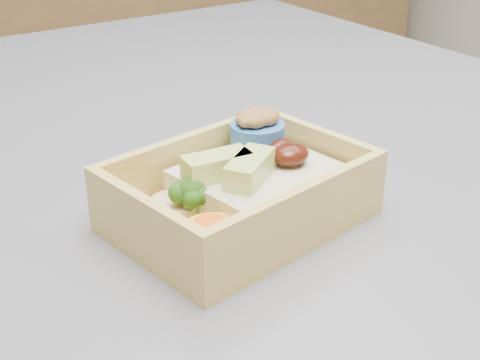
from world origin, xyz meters
TOP-DOWN VIEW (x-y plane):
  - bento_box at (0.18, -0.25)m, footprint 0.17×0.14m

SIDE VIEW (x-z plane):
  - bento_box at x=0.18m, z-range 0.91..0.97m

